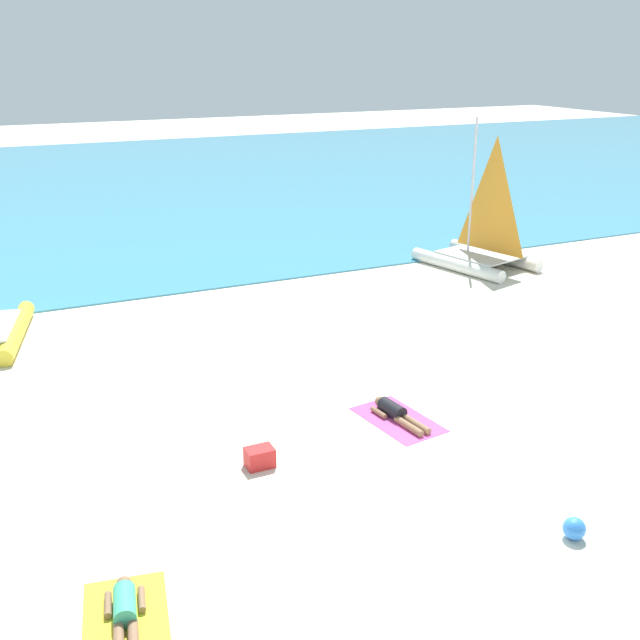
% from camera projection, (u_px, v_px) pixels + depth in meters
% --- Properties ---
extents(ground_plane, '(120.00, 120.00, 0.00)m').
position_uv_depth(ground_plane, '(255.00, 313.00, 21.51)').
color(ground_plane, beige).
extents(ocean_water, '(120.00, 40.00, 0.05)m').
position_uv_depth(ocean_water, '(108.00, 186.00, 40.73)').
color(ocean_water, teal).
rests_on(ocean_water, ground).
extents(sailboat_white, '(3.26, 4.26, 4.94)m').
position_uv_depth(sailboat_white, '(479.00, 246.00, 25.71)').
color(sailboat_white, white).
rests_on(sailboat_white, ground).
extents(towel_left, '(1.42, 2.06, 0.01)m').
position_uv_depth(towel_left, '(126.00, 624.00, 9.92)').
color(towel_left, yellow).
rests_on(towel_left, ground).
extents(sunbather_left, '(0.67, 1.56, 0.30)m').
position_uv_depth(sunbather_left, '(125.00, 613.00, 9.94)').
color(sunbather_left, '#3FB28C').
rests_on(sunbather_left, towel_left).
extents(towel_middle, '(1.35, 2.03, 0.01)m').
position_uv_depth(towel_middle, '(398.00, 420.00, 15.34)').
color(towel_middle, '#D84C99').
rests_on(towel_middle, ground).
extents(sunbather_middle, '(0.62, 1.57, 0.30)m').
position_uv_depth(sunbather_middle, '(396.00, 413.00, 15.35)').
color(sunbather_middle, black).
rests_on(sunbather_middle, towel_middle).
extents(beach_ball, '(0.35, 0.35, 0.35)m').
position_uv_depth(beach_ball, '(574.00, 528.00, 11.60)').
color(beach_ball, '#337FE5').
rests_on(beach_ball, ground).
extents(cooler_box, '(0.50, 0.36, 0.36)m').
position_uv_depth(cooler_box, '(260.00, 457.00, 13.59)').
color(cooler_box, red).
rests_on(cooler_box, ground).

